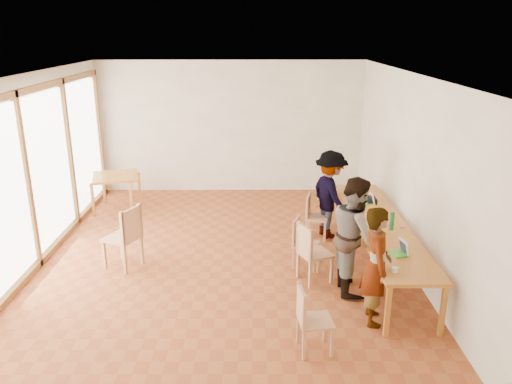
% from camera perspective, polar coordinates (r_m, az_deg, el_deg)
% --- Properties ---
extents(ground, '(8.00, 8.00, 0.00)m').
position_cam_1_polar(ground, '(8.17, -3.93, -8.40)').
color(ground, '#984D24').
rests_on(ground, ground).
extents(wall_back, '(6.00, 0.10, 3.00)m').
position_cam_1_polar(wall_back, '(11.51, -2.88, 7.38)').
color(wall_back, white).
rests_on(wall_back, ground).
extents(wall_front, '(6.00, 0.10, 3.00)m').
position_cam_1_polar(wall_front, '(3.96, -8.02, -14.80)').
color(wall_front, white).
rests_on(wall_front, ground).
extents(wall_right, '(0.10, 8.00, 3.00)m').
position_cam_1_polar(wall_right, '(8.00, 17.82, 1.70)').
color(wall_right, white).
rests_on(wall_right, ground).
extents(window_wall, '(0.10, 8.00, 3.00)m').
position_cam_1_polar(window_wall, '(8.36, -24.87, 1.56)').
color(window_wall, white).
rests_on(window_wall, ground).
extents(ceiling, '(6.00, 8.00, 0.04)m').
position_cam_1_polar(ceiling, '(7.34, -4.45, 13.21)').
color(ceiling, white).
rests_on(ceiling, wall_back).
extents(communal_table, '(0.80, 4.00, 0.75)m').
position_cam_1_polar(communal_table, '(8.10, 13.93, -3.71)').
color(communal_table, '#B67128').
rests_on(communal_table, ground).
extents(side_table, '(0.90, 0.90, 0.75)m').
position_cam_1_polar(side_table, '(10.79, -15.74, 1.44)').
color(side_table, '#B67128').
rests_on(side_table, ground).
extents(chair_near, '(0.43, 0.43, 0.44)m').
position_cam_1_polar(chair_near, '(5.98, 6.01, -13.59)').
color(chair_near, tan).
rests_on(chair_near, ground).
extents(chair_mid, '(0.57, 0.57, 0.49)m').
position_cam_1_polar(chair_mid, '(7.48, 6.17, -6.29)').
color(chair_mid, tan).
rests_on(chair_mid, ground).
extents(chair_far, '(0.48, 0.48, 0.43)m').
position_cam_1_polar(chair_far, '(7.98, 5.14, -5.18)').
color(chair_far, tan).
rests_on(chair_far, ground).
extents(chair_empty, '(0.46, 0.46, 0.43)m').
position_cam_1_polar(chair_empty, '(9.09, 6.49, -2.22)').
color(chair_empty, tan).
rests_on(chair_empty, ground).
extents(chair_spare, '(0.64, 0.64, 0.55)m').
position_cam_1_polar(chair_spare, '(8.10, -14.56, -4.32)').
color(chair_spare, tan).
rests_on(chair_spare, ground).
extents(person_near, '(0.42, 0.60, 1.58)m').
position_cam_1_polar(person_near, '(6.56, 13.58, -8.20)').
color(person_near, gray).
rests_on(person_near, ground).
extents(person_mid, '(0.66, 0.84, 1.71)m').
position_cam_1_polar(person_mid, '(7.26, 11.26, -4.84)').
color(person_mid, gray).
rests_on(person_mid, ground).
extents(person_far, '(0.92, 1.18, 1.61)m').
position_cam_1_polar(person_far, '(9.08, 8.49, -0.28)').
color(person_far, gray).
rests_on(person_far, ground).
extents(laptop_near, '(0.25, 0.28, 0.21)m').
position_cam_1_polar(laptop_near, '(7.03, 16.20, -6.42)').
color(laptop_near, green).
rests_on(laptop_near, communal_table).
extents(laptop_mid, '(0.23, 0.25, 0.19)m').
position_cam_1_polar(laptop_mid, '(7.94, 13.49, -3.37)').
color(laptop_mid, green).
rests_on(laptop_mid, communal_table).
extents(laptop_far, '(0.20, 0.23, 0.18)m').
position_cam_1_polar(laptop_far, '(8.88, 12.87, -1.01)').
color(laptop_far, green).
rests_on(laptop_far, communal_table).
extents(yellow_mug, '(0.13, 0.13, 0.09)m').
position_cam_1_polar(yellow_mug, '(8.58, 13.24, -1.76)').
color(yellow_mug, '#FF9A12').
rests_on(yellow_mug, communal_table).
extents(green_bottle, '(0.07, 0.07, 0.28)m').
position_cam_1_polar(green_bottle, '(7.80, 15.28, -3.21)').
color(green_bottle, '#1E6530').
rests_on(green_bottle, communal_table).
extents(clear_glass, '(0.07, 0.07, 0.09)m').
position_cam_1_polar(clear_glass, '(7.97, 13.62, -3.35)').
color(clear_glass, silver).
rests_on(clear_glass, communal_table).
extents(condiment_cup, '(0.08, 0.08, 0.06)m').
position_cam_1_polar(condiment_cup, '(6.54, 15.59, -8.54)').
color(condiment_cup, white).
rests_on(condiment_cup, communal_table).
extents(pink_phone, '(0.05, 0.10, 0.01)m').
position_cam_1_polar(pink_phone, '(7.99, 16.33, -3.81)').
color(pink_phone, '#EC45A4').
rests_on(pink_phone, communal_table).
extents(black_pouch, '(0.16, 0.26, 0.09)m').
position_cam_1_polar(black_pouch, '(8.95, 13.03, -0.91)').
color(black_pouch, black).
rests_on(black_pouch, communal_table).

